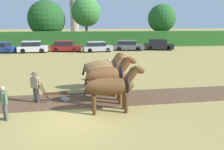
# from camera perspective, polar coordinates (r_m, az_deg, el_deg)

# --- Properties ---
(ground_plane) EXTENTS (240.00, 240.00, 0.00)m
(ground_plane) POSITION_cam_1_polar(r_m,az_deg,el_deg) (9.87, -10.25, -11.47)
(ground_plane) COLOR #998447
(plowed_furrow_strip) EXTENTS (29.18, 3.60, 0.01)m
(plowed_furrow_strip) POSITION_cam_1_polar(r_m,az_deg,el_deg) (12.50, -22.25, -6.77)
(plowed_furrow_strip) COLOR brown
(plowed_furrow_strip) RESTS_ON ground
(hedgerow) EXTENTS (73.69, 1.96, 2.56)m
(hedgerow) POSITION_cam_1_polar(r_m,az_deg,el_deg) (37.21, -7.73, 9.23)
(hedgerow) COLOR #286023
(hedgerow) RESTS_ON ground
(tree_left) EXTENTS (6.50, 6.50, 7.82)m
(tree_left) POSITION_cam_1_polar(r_m,az_deg,el_deg) (41.48, -16.71, 13.79)
(tree_left) COLOR #423323
(tree_left) RESTS_ON ground
(tree_center_left) EXTENTS (5.38, 5.38, 8.58)m
(tree_center_left) POSITION_cam_1_polar(r_m,az_deg,el_deg) (41.60, -6.79, 16.07)
(tree_center_left) COLOR #4C3823
(tree_center_left) RESTS_ON ground
(tree_center) EXTENTS (5.05, 5.05, 7.24)m
(tree_center) POSITION_cam_1_polar(r_m,az_deg,el_deg) (41.71, 12.91, 14.21)
(tree_center) COLOR #4C3823
(tree_center) RESTS_ON ground
(church_spire) EXTENTS (3.21, 3.21, 20.87)m
(church_spire) POSITION_cam_1_polar(r_m,az_deg,el_deg) (81.59, -9.93, 18.37)
(church_spire) COLOR gray
(church_spire) RESTS_ON ground
(draft_horse_lead_left) EXTENTS (2.95, 0.96, 2.28)m
(draft_horse_lead_left) POSITION_cam_1_polar(r_m,az_deg,el_deg) (10.11, 0.03, -2.93)
(draft_horse_lead_left) COLOR #513319
(draft_horse_lead_left) RESTS_ON ground
(draft_horse_lead_right) EXTENTS (2.80, 1.07, 2.52)m
(draft_horse_lead_right) POSITION_cam_1_polar(r_m,az_deg,el_deg) (11.21, -0.92, -0.21)
(draft_horse_lead_right) COLOR brown
(draft_horse_lead_right) RESTS_ON ground
(draft_horse_trail_left) EXTENTS (2.59, 1.04, 2.40)m
(draft_horse_trail_left) POSITION_cam_1_polar(r_m,az_deg,el_deg) (12.39, -1.70, 0.87)
(draft_horse_trail_left) COLOR brown
(draft_horse_trail_left) RESTS_ON ground
(draft_horse_trail_right) EXTENTS (2.92, 1.05, 2.42)m
(draft_horse_trail_right) POSITION_cam_1_polar(r_m,az_deg,el_deg) (13.57, -2.30, 1.94)
(draft_horse_trail_right) COLOR brown
(draft_horse_trail_right) RESTS_ON ground
(plow) EXTENTS (1.53, 0.47, 1.13)m
(plow) POSITION_cam_1_polar(r_m,az_deg,el_deg) (12.09, -14.02, -5.25)
(plow) COLOR #4C331E
(plow) RESTS_ON ground
(farmer_at_plow) EXTENTS (0.57, 0.41, 1.64)m
(farmer_at_plow) POSITION_cam_1_polar(r_m,az_deg,el_deg) (12.06, -19.36, -2.50)
(farmer_at_plow) COLOR #4C4C4C
(farmer_at_plow) RESTS_ON ground
(farmer_beside_team) EXTENTS (0.41, 0.58, 1.62)m
(farmer_beside_team) POSITION_cam_1_polar(r_m,az_deg,el_deg) (15.49, -0.81, 1.74)
(farmer_beside_team) COLOR #38332D
(farmer_beside_team) RESTS_ON ground
(farmer_onlooker_left) EXTENTS (0.42, 0.53, 1.53)m
(farmer_onlooker_left) POSITION_cam_1_polar(r_m,az_deg,el_deg) (10.47, -26.39, -6.09)
(farmer_onlooker_left) COLOR #4C4C4C
(farmer_onlooker_left) RESTS_ON ground
(parked_car_left) EXTENTS (4.21, 2.49, 1.46)m
(parked_car_left) POSITION_cam_1_polar(r_m,az_deg,el_deg) (33.61, -27.06, 6.40)
(parked_car_left) COLOR navy
(parked_car_left) RESTS_ON ground
(parked_car_center_left) EXTENTS (4.00, 2.01, 1.55)m
(parked_car_center_left) POSITION_cam_1_polar(r_m,az_deg,el_deg) (32.13, -20.01, 6.87)
(parked_car_center_left) COLOR silver
(parked_car_center_left) RESTS_ON ground
(parked_car_center) EXTENTS (4.37, 2.24, 1.51)m
(parked_car_center) POSITION_cam_1_polar(r_m,az_deg,el_deg) (31.93, -12.05, 7.32)
(parked_car_center) COLOR maroon
(parked_car_center) RESTS_ON ground
(parked_car_center_right) EXTENTS (4.27, 2.38, 1.42)m
(parked_car_center_right) POSITION_cam_1_polar(r_m,az_deg,el_deg) (31.14, -3.87, 7.35)
(parked_car_center_right) COLOR #A8A8B2
(parked_car_center_right) RESTS_ON ground
(parked_car_right) EXTENTS (4.59, 2.33, 1.46)m
(parked_car_right) POSITION_cam_1_polar(r_m,az_deg,el_deg) (32.64, 4.15, 7.69)
(parked_car_right) COLOR #565B66
(parked_car_right) RESTS_ON ground
(parked_car_far_right) EXTENTS (4.51, 2.60, 1.59)m
(parked_car_far_right) POSITION_cam_1_polar(r_m,az_deg,el_deg) (33.78, 12.03, 7.73)
(parked_car_far_right) COLOR black
(parked_car_far_right) RESTS_ON ground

